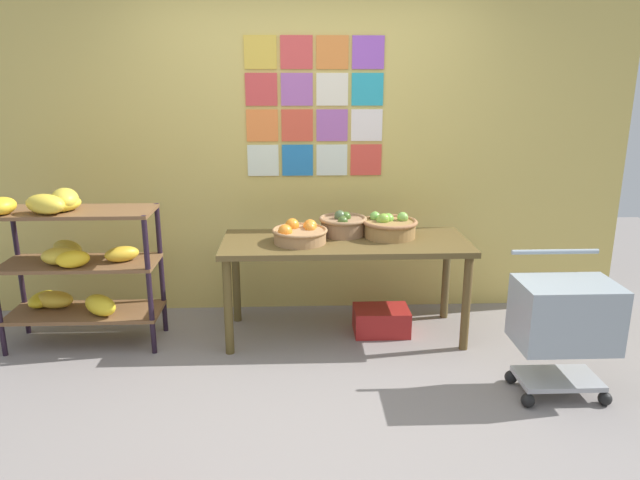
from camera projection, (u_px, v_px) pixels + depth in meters
ground at (312, 404)px, 3.46m from camera, size 9.04×9.04×0.00m
back_wall_with_art at (306, 138)px, 4.58m from camera, size 5.07×0.07×2.76m
banana_shelf_unit at (70, 254)px, 4.06m from camera, size 1.05×0.50×1.12m
display_table at (345, 251)px, 4.23m from camera, size 1.75×0.68×0.72m
fruit_basket_back_left at (389, 226)px, 4.28m from camera, size 0.40×0.40×0.17m
fruit_basket_back_right at (299, 234)px, 4.14m from camera, size 0.39×0.39×0.16m
fruit_basket_left at (343, 224)px, 4.34m from camera, size 0.35×0.35×0.18m
produce_crate_under_table at (381, 320)px, 4.40m from camera, size 0.40×0.28×0.19m
shopping_cart at (565, 319)px, 3.45m from camera, size 0.56×0.42×0.84m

